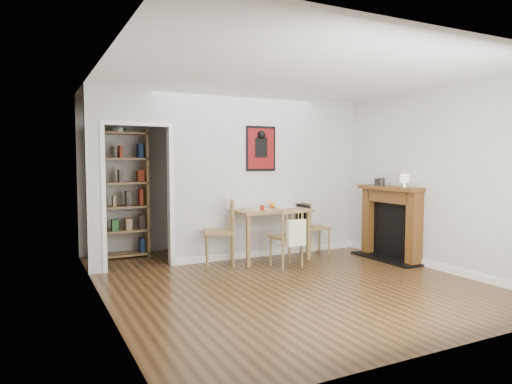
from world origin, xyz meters
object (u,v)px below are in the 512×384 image
chair_front (287,237)px  dining_table (270,215)px  chair_left (219,232)px  fireplace (391,220)px  red_glass (262,208)px  mantel_lamp (404,179)px  bookshelf (121,195)px  chair_right (314,227)px  orange_fruit (273,205)px  ceramic_jar_a (381,182)px  ceramic_jar_b (377,182)px  notebook (284,207)px

chair_front → dining_table: bearing=87.8°
dining_table → chair_left: bearing=-179.9°
fireplace → red_glass: size_ratio=15.53×
mantel_lamp → red_glass: bearing=149.5°
chair_left → bookshelf: (-1.21, 1.23, 0.52)m
dining_table → red_glass: bearing=-146.7°
chair_right → orange_fruit: 0.83m
dining_table → mantel_lamp: 2.11m
dining_table → ceramic_jar_a: size_ratio=9.49×
fireplace → orange_fruit: fireplace is taller
mantel_lamp → orange_fruit: bearing=137.7°
chair_front → ceramic_jar_b: bearing=0.1°
chair_right → mantel_lamp: (0.78, -1.22, 0.84)m
bookshelf → ceramic_jar_b: size_ratio=18.58×
mantel_lamp → notebook: bearing=134.5°
fireplace → chair_left: bearing=161.8°
chair_right → fireplace: (0.88, -0.85, 0.17)m
dining_table → orange_fruit: 0.24m
chair_left → bookshelf: bearing=134.6°
mantel_lamp → ceramic_jar_a: mantel_lamp is taller
red_glass → orange_fruit: bearing=39.8°
dining_table → ceramic_jar_b: bearing=-18.7°
chair_left → chair_right: size_ratio=1.13×
chair_left → bookshelf: bookshelf is taller
chair_front → red_glass: red_glass is taller
ceramic_jar_a → ceramic_jar_b: (0.04, 0.14, -0.01)m
dining_table → ceramic_jar_a: 1.86m
dining_table → red_glass: (-0.21, -0.14, 0.14)m
chair_left → fireplace: (2.58, -0.85, 0.13)m
red_glass → ceramic_jar_a: (1.85, -0.57, 0.38)m
chair_left → ceramic_jar_b: size_ratio=8.93×
orange_fruit → chair_left: bearing=-171.5°
orange_fruit → notebook: orange_fruit is taller
chair_left → orange_fruit: bearing=8.5°
fireplace → ceramic_jar_b: size_ratio=11.40×
ceramic_jar_a → ceramic_jar_b: bearing=75.4°
bookshelf → orange_fruit: bookshelf is taller
ceramic_jar_b → dining_table: bearing=161.3°
chair_left → fireplace: 2.71m
chair_front → ceramic_jar_a: size_ratio=6.95×
orange_fruit → ceramic_jar_a: size_ratio=0.68×
chair_front → notebook: size_ratio=2.71×
chair_left → orange_fruit: chair_left is taller
notebook → chair_front: bearing=-117.1°
chair_right → red_glass: bearing=-172.5°
dining_table → chair_front: 0.63m
red_glass → mantel_lamp: size_ratio=0.40×
dining_table → fireplace: 1.92m
chair_left → notebook: 1.22m
dining_table → chair_front: (-0.02, -0.57, -0.27)m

